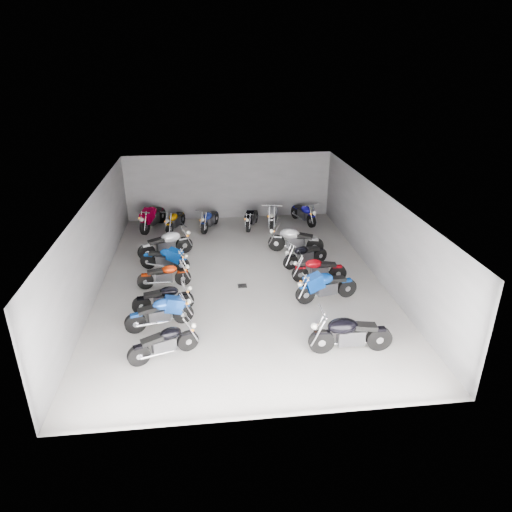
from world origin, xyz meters
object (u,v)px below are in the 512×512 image
object	(u,v)px
motorcycle_left_d	(165,275)
motorcycle_back_e	(273,215)
motorcycle_left_c	(164,298)
motorcycle_back_b	(175,220)
drain_grate	(242,286)
motorcycle_right_f	(295,240)
motorcycle_left_f	(166,244)
motorcycle_back_d	(252,218)
motorcycle_back_c	(210,219)
motorcycle_left_b	(160,313)
motorcycle_right_c	(326,286)
motorcycle_right_a	(350,334)
motorcycle_right_d	(319,269)
motorcycle_back_a	(152,217)
motorcycle_left_a	(164,342)
motorcycle_back_f	(304,213)
motorcycle_left_e	(165,259)
motorcycle_right_e	(305,255)

from	to	relation	value
motorcycle_left_d	motorcycle_back_e	bearing A→B (deg)	134.99
motorcycle_left_c	motorcycle_back_b	bearing A→B (deg)	173.15
drain_grate	motorcycle_right_f	distance (m)	3.70
motorcycle_left_f	motorcycle_back_d	distance (m)	4.83
motorcycle_back_c	motorcycle_back_e	xyz separation A→B (m)	(3.00, -0.01, 0.10)
drain_grate	motorcycle_left_b	world-z (taller)	motorcycle_left_b
motorcycle_left_b	motorcycle_right_c	size ratio (longest dim) A/B	0.93
motorcycle_left_c	motorcycle_left_f	world-z (taller)	motorcycle_left_f
motorcycle_left_b	motorcycle_back_b	size ratio (longest dim) A/B	1.05
motorcycle_right_a	motorcycle_back_d	distance (m)	10.26
motorcycle_right_d	motorcycle_back_d	world-z (taller)	motorcycle_right_d
drain_grate	motorcycle_right_d	distance (m)	2.81
motorcycle_left_b	motorcycle_left_d	distance (m)	2.64
motorcycle_back_a	motorcycle_back_c	world-z (taller)	motorcycle_back_a
motorcycle_left_a	motorcycle_right_a	bearing A→B (deg)	64.01
motorcycle_left_b	motorcycle_left_c	distance (m)	0.95
motorcycle_left_d	motorcycle_left_a	bearing A→B (deg)	-1.66
motorcycle_left_a	motorcycle_back_a	distance (m)	10.26
drain_grate	motorcycle_back_d	size ratio (longest dim) A/B	0.17
motorcycle_left_d	motorcycle_back_e	size ratio (longest dim) A/B	0.79
motorcycle_left_c	motorcycle_right_f	size ratio (longest dim) A/B	0.88
drain_grate	motorcycle_right_c	distance (m)	3.03
motorcycle_left_c	motorcycle_right_a	size ratio (longest dim) A/B	0.84
motorcycle_back_f	motorcycle_back_b	bearing A→B (deg)	-17.81
motorcycle_back_f	motorcycle_back_a	bearing A→B (deg)	-20.63
drain_grate	motorcycle_back_c	xyz separation A→B (m)	(-1.02, 5.93, 0.47)
motorcycle_left_d	motorcycle_back_c	bearing A→B (deg)	157.99
motorcycle_left_f	motorcycle_right_c	xyz separation A→B (m)	(5.50, -4.26, -0.02)
motorcycle_back_b	motorcycle_left_e	bearing A→B (deg)	108.10
motorcycle_right_d	motorcycle_right_f	bearing A→B (deg)	9.71
motorcycle_left_c	motorcycle_right_d	bearing A→B (deg)	98.85
motorcycle_right_f	motorcycle_right_c	bearing A→B (deg)	-157.47
motorcycle_back_d	motorcycle_back_e	distance (m)	1.01
motorcycle_right_e	motorcycle_back_c	xyz separation A→B (m)	(-3.58, 4.52, 0.01)
motorcycle_right_e	motorcycle_back_a	world-z (taller)	motorcycle_back_a
motorcycle_right_a	motorcycle_left_c	bearing A→B (deg)	63.65
motorcycle_left_b	motorcycle_back_b	distance (m)	8.36
motorcycle_right_e	motorcycle_back_e	xyz separation A→B (m)	(-0.58, 4.52, 0.11)
motorcycle_left_c	motorcycle_right_c	world-z (taller)	motorcycle_right_c
motorcycle_right_c	motorcycle_back_c	distance (m)	8.15
motorcycle_left_f	motorcycle_right_a	xyz separation A→B (m)	(5.42, -7.14, 0.01)
motorcycle_right_a	motorcycle_left_a	bearing A→B (deg)	88.14
motorcycle_back_a	motorcycle_right_d	bearing A→B (deg)	157.25
motorcycle_back_b	motorcycle_back_d	distance (m)	3.58
motorcycle_left_a	motorcycle_left_b	bearing A→B (deg)	165.96
motorcycle_left_f	motorcycle_back_d	xyz separation A→B (m)	(3.79, 2.99, -0.08)
motorcycle_left_a	motorcycle_back_b	distance (m)	9.88
motorcycle_back_c	motorcycle_back_d	distance (m)	1.99
drain_grate	motorcycle_right_d	bearing A→B (deg)	1.26
motorcycle_left_f	motorcycle_back_f	size ratio (longest dim) A/B	1.08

